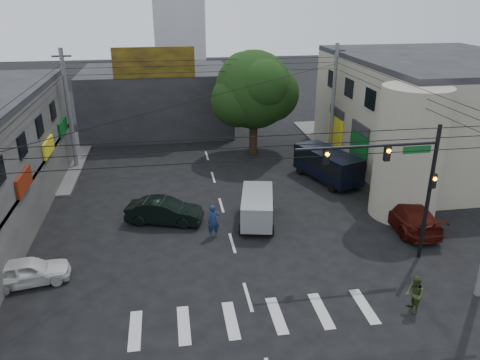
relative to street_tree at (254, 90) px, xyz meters
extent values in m
plane|color=black|center=(-4.00, -17.00, -5.47)|extent=(160.00, 160.00, 0.00)
cube|color=#514F4C|center=(14.00, 1.00, -5.40)|extent=(16.00, 16.00, 0.15)
cube|color=gray|center=(14.00, -4.00, -1.47)|extent=(14.00, 18.00, 8.00)
cylinder|color=gray|center=(7.00, -13.00, -1.47)|extent=(4.00, 4.00, 8.00)
cube|color=#232326|center=(-8.00, 9.00, -2.47)|extent=(14.00, 10.00, 6.00)
cube|color=olive|center=(-8.00, 4.10, 1.83)|extent=(7.00, 0.30, 2.60)
cylinder|color=black|center=(0.00, 0.00, -3.27)|extent=(0.70, 0.70, 4.40)
sphere|color=black|center=(0.00, 0.00, 0.03)|extent=(6.40, 6.40, 6.40)
cylinder|color=black|center=(5.50, -18.00, -1.87)|extent=(0.20, 0.20, 7.20)
cylinder|color=black|center=(2.00, -18.00, 0.83)|extent=(7.00, 0.14, 0.14)
cube|color=black|center=(3.00, -18.00, 0.43)|extent=(0.28, 0.22, 0.75)
cube|color=black|center=(0.00, -18.00, 0.43)|extent=(0.28, 0.22, 0.75)
sphere|color=orange|center=(3.00, -18.14, 0.58)|extent=(0.20, 0.20, 0.20)
sphere|color=orange|center=(0.00, -18.14, 0.58)|extent=(0.20, 0.20, 0.20)
cube|color=#0B4E1B|center=(4.50, -18.00, 0.53)|extent=(1.40, 0.06, 0.35)
cylinder|color=#59595B|center=(-14.50, -1.00, -0.87)|extent=(0.32, 0.32, 9.20)
cylinder|color=#59595B|center=(6.50, -1.00, -0.87)|extent=(0.32, 0.32, 9.20)
imported|color=black|center=(-7.66, -11.88, -4.72)|extent=(3.99, 5.39, 1.50)
imported|color=silver|center=(-14.16, -17.26, -4.81)|extent=(2.89, 4.40, 1.32)
imported|color=#420F09|center=(6.50, -14.65, -4.68)|extent=(2.38, 5.52, 1.58)
imported|color=navy|center=(-4.93, -14.10, -4.51)|extent=(0.80, 0.61, 1.92)
imported|color=#32411E|center=(2.90, -22.17, -4.60)|extent=(0.90, 0.73, 1.75)
camera|label=1|loc=(-7.19, -37.55, 7.55)|focal=35.00mm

